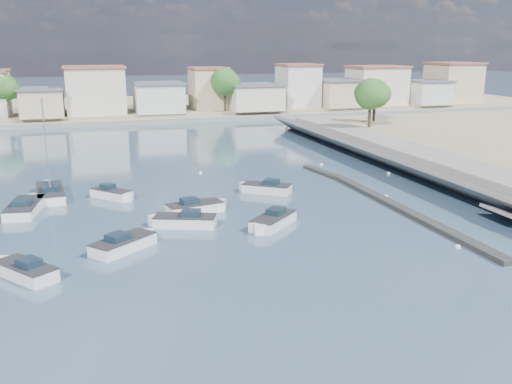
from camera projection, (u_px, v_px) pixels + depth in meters
ground at (228, 152)px, 72.93m from camera, size 400.00×400.00×0.00m
seawall_walkway at (493, 182)px, 52.91m from camera, size 5.00×90.00×1.80m
breakwater at (383, 200)px, 49.52m from camera, size 2.00×31.02×0.35m
far_shore_land at (168, 106)px, 120.94m from camera, size 160.00×40.00×1.40m
far_shore_quay at (186, 120)px, 101.55m from camera, size 160.00×2.50×0.80m
far_town at (235, 90)px, 108.93m from camera, size 113.01×12.80×8.35m
shore_trees at (235, 87)px, 99.79m from camera, size 74.56×38.32×7.92m
motorboat_a at (23, 271)px, 33.35m from camera, size 3.89×4.40×1.48m
motorboat_b at (126, 244)px, 37.91m from camera, size 4.65×4.26×1.48m
motorboat_c at (182, 221)px, 42.75m from camera, size 5.12×3.27×1.48m
motorboat_d at (272, 222)px, 42.58m from camera, size 4.46×4.39×1.48m
motorboat_e at (26, 207)px, 46.50m from camera, size 2.97×6.30×1.48m
motorboat_f at (264, 188)px, 52.61m from camera, size 4.59×4.01×1.48m
motorboat_g at (113, 195)px, 50.44m from camera, size 3.69×3.90×1.48m
motorboat_h at (198, 208)px, 46.34m from camera, size 5.15×2.70×1.48m
sailboat at (50, 192)px, 51.17m from camera, size 2.84×7.43×9.00m
mooring_buoys at (357, 198)px, 50.63m from camera, size 19.40×37.07×0.40m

